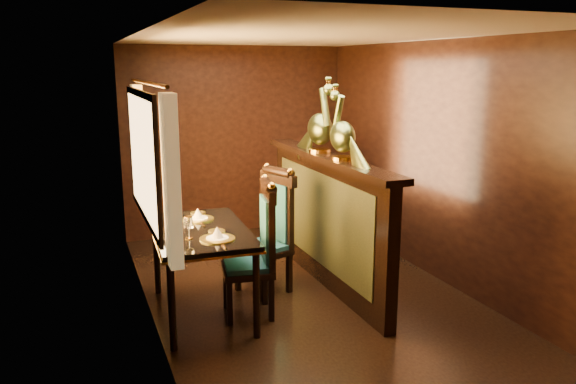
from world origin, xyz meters
The scene contains 8 objects.
ground centered at (0.00, 0.00, 0.00)m, with size 5.00×5.00×0.00m, color black.
room_shell centered at (-0.09, 0.02, 1.58)m, with size 3.04×5.04×2.52m.
partition centered at (0.32, 0.30, 0.71)m, with size 0.26×2.70×1.36m.
dining_table centered at (-1.05, 0.02, 0.74)m, with size 0.90×1.42×1.01m.
chair_left centered at (-0.55, -0.17, 0.66)m, with size 0.53×0.55×1.27m.
chair_right centered at (-0.25, 0.35, 0.66)m, with size 0.58×0.60×1.28m.
peacock_left centered at (0.33, -0.03, 1.71)m, with size 0.22×0.60×0.71m, color #1B5335, non-canonical shape.
peacock_right centered at (0.33, 0.49, 1.75)m, with size 0.24×0.65×0.77m, color #1B5335, non-canonical shape.
Camera 1 is at (-2.07, -4.76, 2.24)m, focal length 35.00 mm.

